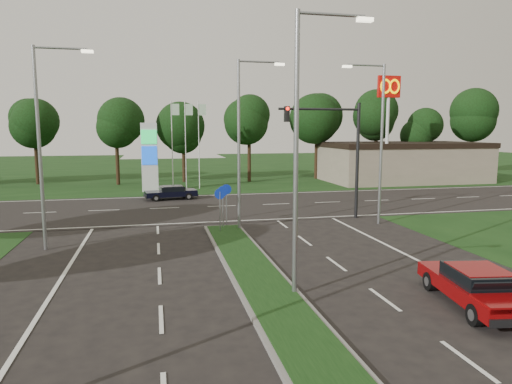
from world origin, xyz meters
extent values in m
cube|color=black|center=(0.00, 55.00, 0.00)|extent=(160.00, 50.00, 0.02)
cube|color=black|center=(0.00, 24.00, 0.00)|extent=(160.00, 12.00, 0.02)
cube|color=slate|center=(0.00, 4.00, 0.06)|extent=(2.00, 26.00, 0.12)
cube|color=gray|center=(22.00, 36.00, 2.00)|extent=(16.00, 9.00, 4.00)
cylinder|color=gray|center=(0.80, 6.00, 4.50)|extent=(0.16, 0.16, 9.00)
cylinder|color=gray|center=(1.90, 6.00, 8.90)|extent=(2.20, 0.10, 0.10)
cube|color=#FFF2CC|center=(3.00, 6.00, 8.80)|extent=(0.50, 0.22, 0.12)
cylinder|color=gray|center=(0.80, 16.00, 4.50)|extent=(0.16, 0.16, 9.00)
cylinder|color=gray|center=(1.90, 16.00, 8.90)|extent=(2.20, 0.10, 0.10)
cube|color=#FFF2CC|center=(3.00, 16.00, 8.80)|extent=(0.50, 0.22, 0.12)
cylinder|color=gray|center=(-8.50, 14.00, 4.50)|extent=(0.16, 0.16, 9.00)
cylinder|color=gray|center=(-7.40, 14.00, 8.90)|extent=(2.20, 0.10, 0.10)
cube|color=#FFF2CC|center=(-6.30, 14.00, 8.80)|extent=(0.50, 0.22, 0.12)
cylinder|color=gray|center=(9.00, 16.00, 4.50)|extent=(0.16, 0.16, 9.00)
cylinder|color=gray|center=(7.90, 16.00, 8.90)|extent=(2.20, 0.10, 0.10)
cube|color=#FFF2CC|center=(6.80, 16.00, 8.80)|extent=(0.50, 0.22, 0.12)
cylinder|color=black|center=(8.50, 18.00, 3.50)|extent=(0.20, 0.20, 7.00)
cylinder|color=black|center=(6.00, 18.00, 6.60)|extent=(5.00, 0.14, 0.14)
cube|color=black|center=(4.00, 18.00, 6.30)|extent=(0.28, 0.28, 0.90)
sphere|color=#FF190C|center=(4.00, 17.82, 6.60)|extent=(0.20, 0.20, 0.20)
cylinder|color=gray|center=(-0.30, 15.50, 1.10)|extent=(0.06, 0.06, 2.20)
cylinder|color=#0C26A5|center=(-0.30, 15.50, 2.10)|extent=(0.56, 0.04, 0.56)
cylinder|color=gray|center=(0.00, 16.50, 1.10)|extent=(0.06, 0.06, 2.20)
cylinder|color=#0C26A5|center=(0.00, 16.50, 2.10)|extent=(0.56, 0.04, 0.56)
cylinder|color=gray|center=(0.30, 17.20, 1.10)|extent=(0.06, 0.06, 2.20)
cylinder|color=#0C26A5|center=(0.30, 17.20, 2.10)|extent=(0.56, 0.04, 0.56)
cube|color=silver|center=(-4.00, 33.00, 3.00)|extent=(1.40, 0.30, 6.00)
cube|color=#0CA53F|center=(-4.00, 32.82, 4.80)|extent=(1.30, 0.08, 1.20)
cube|color=#0C3FBF|center=(-4.00, 32.82, 3.20)|extent=(1.30, 0.08, 1.60)
cylinder|color=silver|center=(-2.00, 34.00, 4.00)|extent=(0.08, 0.08, 8.00)
cube|color=#B2D8B2|center=(-1.65, 34.00, 7.20)|extent=(0.70, 0.02, 1.00)
cylinder|color=silver|center=(-0.80, 34.00, 4.00)|extent=(0.08, 0.08, 8.00)
cube|color=#B2D8B2|center=(-0.45, 34.00, 7.20)|extent=(0.70, 0.02, 1.00)
cylinder|color=silver|center=(0.40, 34.00, 4.00)|extent=(0.08, 0.08, 8.00)
cube|color=#B2D8B2|center=(0.75, 34.00, 7.20)|extent=(0.70, 0.02, 1.00)
cylinder|color=silver|center=(18.00, 32.00, 5.00)|extent=(0.30, 0.30, 10.00)
cube|color=#BF0C07|center=(18.00, 32.00, 9.40)|extent=(2.20, 0.35, 2.00)
torus|color=#FFC600|center=(17.55, 31.78, 9.40)|extent=(1.06, 0.16, 1.06)
torus|color=#FFC600|center=(18.45, 31.78, 9.40)|extent=(1.06, 0.16, 1.06)
cylinder|color=black|center=(0.00, 40.00, 2.20)|extent=(0.36, 0.36, 4.40)
sphere|color=black|center=(0.00, 40.00, 6.50)|extent=(6.00, 6.00, 6.00)
sphere|color=black|center=(0.30, 39.80, 7.50)|extent=(4.80, 4.80, 4.80)
cube|color=maroon|center=(6.00, 3.95, 0.55)|extent=(2.48, 4.66, 0.45)
cube|color=black|center=(5.99, 3.86, 0.99)|extent=(1.83, 2.17, 0.42)
cube|color=maroon|center=(5.99, 3.86, 1.20)|extent=(1.68, 1.80, 0.04)
cylinder|color=black|center=(5.40, 5.48, 0.31)|extent=(0.30, 0.65, 0.63)
cylinder|color=black|center=(7.04, 5.22, 0.31)|extent=(0.30, 0.65, 0.63)
cylinder|color=black|center=(4.96, 2.67, 0.31)|extent=(0.30, 0.65, 0.63)
cube|color=black|center=(-2.41, 28.00, 0.49)|extent=(4.09, 2.12, 0.40)
cube|color=black|center=(-2.33, 28.01, 0.87)|extent=(1.89, 1.58, 0.37)
cube|color=black|center=(-2.33, 28.01, 1.06)|extent=(1.57, 1.46, 0.04)
cylinder|color=black|center=(-3.55, 27.12, 0.27)|extent=(0.57, 0.25, 0.55)
cylinder|color=black|center=(-3.75, 28.54, 0.27)|extent=(0.57, 0.25, 0.55)
cylinder|color=black|center=(-1.07, 27.46, 0.27)|extent=(0.57, 0.25, 0.55)
cylinder|color=black|center=(-1.27, 28.88, 0.27)|extent=(0.57, 0.25, 0.55)
camera|label=1|loc=(-3.54, -7.74, 5.38)|focal=32.00mm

